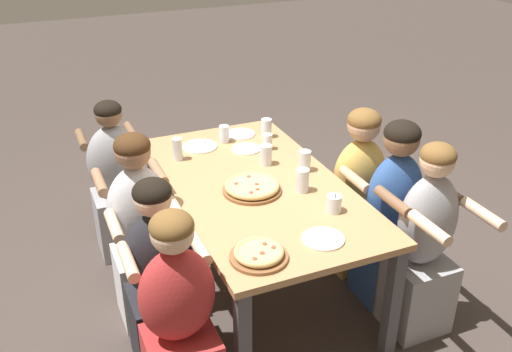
{
  "coord_description": "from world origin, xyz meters",
  "views": [
    {
      "loc": [
        2.79,
        -1.19,
        2.38
      ],
      "look_at": [
        0.0,
        0.0,
        0.81
      ],
      "focal_mm": 40.0,
      "sensor_mm": 36.0,
      "label": 1
    }
  ],
  "objects_px": {
    "empty_plate_c": "(240,134)",
    "drinking_glass_a": "(304,162)",
    "empty_plate_d": "(246,149)",
    "diner_near_midright": "(160,283)",
    "drinking_glass_g": "(178,149)",
    "diner_near_center": "(142,237)",
    "drinking_glass_f": "(224,135)",
    "empty_plate_a": "(200,146)",
    "drinking_glass_d": "(268,143)",
    "diner_near_left": "(117,186)",
    "pizza_board_main": "(259,254)",
    "diner_far_right": "(424,249)",
    "diner_near_right": "(179,325)",
    "empty_plate_b": "(323,239)",
    "diner_far_center": "(358,196)",
    "diner_far_midright": "(392,220)",
    "drinking_glass_b": "(303,182)",
    "pizza_board_second": "(252,187)",
    "drinking_glass_e": "(266,156)",
    "cocktail_glass_blue": "(334,205)",
    "drinking_glass_c": "(266,129)"
  },
  "relations": [
    {
      "from": "drinking_glass_g",
      "to": "empty_plate_b",
      "type": "bearing_deg",
      "value": 18.94
    },
    {
      "from": "diner_far_midright",
      "to": "drinking_glass_a",
      "type": "bearing_deg",
      "value": -50.95
    },
    {
      "from": "drinking_glass_a",
      "to": "drinking_glass_f",
      "type": "bearing_deg",
      "value": -153.32
    },
    {
      "from": "empty_plate_c",
      "to": "drinking_glass_a",
      "type": "distance_m",
      "value": 0.71
    },
    {
      "from": "diner_near_right",
      "to": "diner_far_center",
      "type": "xyz_separation_m",
      "value": [
        -0.72,
        1.43,
        0.01
      ]
    },
    {
      "from": "drinking_glass_g",
      "to": "diner_near_center",
      "type": "height_order",
      "value": "diner_near_center"
    },
    {
      "from": "drinking_glass_d",
      "to": "drinking_glass_e",
      "type": "relative_size",
      "value": 0.83
    },
    {
      "from": "drinking_glass_c",
      "to": "drinking_glass_d",
      "type": "xyz_separation_m",
      "value": [
        0.2,
        -0.08,
        -0.01
      ]
    },
    {
      "from": "drinking_glass_g",
      "to": "cocktail_glass_blue",
      "type": "bearing_deg",
      "value": 31.69
    },
    {
      "from": "diner_near_midright",
      "to": "diner_near_left",
      "type": "relative_size",
      "value": 1.0
    },
    {
      "from": "empty_plate_a",
      "to": "diner_near_right",
      "type": "height_order",
      "value": "diner_near_right"
    },
    {
      "from": "drinking_glass_f",
      "to": "diner_near_left",
      "type": "xyz_separation_m",
      "value": [
        -0.11,
        -0.75,
        -0.3
      ]
    },
    {
      "from": "drinking_glass_c",
      "to": "diner_near_left",
      "type": "relative_size",
      "value": 0.12
    },
    {
      "from": "diner_near_center",
      "to": "empty_plate_b",
      "type": "bearing_deg",
      "value": -41.71
    },
    {
      "from": "drinking_glass_d",
      "to": "diner_near_right",
      "type": "relative_size",
      "value": 0.1
    },
    {
      "from": "empty_plate_a",
      "to": "drinking_glass_g",
      "type": "bearing_deg",
      "value": -55.74
    },
    {
      "from": "empty_plate_a",
      "to": "drinking_glass_d",
      "type": "height_order",
      "value": "drinking_glass_d"
    },
    {
      "from": "empty_plate_d",
      "to": "drinking_glass_f",
      "type": "bearing_deg",
      "value": -153.3
    },
    {
      "from": "cocktail_glass_blue",
      "to": "drinking_glass_a",
      "type": "distance_m",
      "value": 0.52
    },
    {
      "from": "empty_plate_d",
      "to": "drinking_glass_b",
      "type": "distance_m",
      "value": 0.68
    },
    {
      "from": "cocktail_glass_blue",
      "to": "drinking_glass_f",
      "type": "bearing_deg",
      "value": -168.62
    },
    {
      "from": "diner_near_midright",
      "to": "diner_near_center",
      "type": "relative_size",
      "value": 0.94
    },
    {
      "from": "diner_far_midright",
      "to": "empty_plate_c",
      "type": "bearing_deg",
      "value": -65.1
    },
    {
      "from": "empty_plate_d",
      "to": "drinking_glass_d",
      "type": "bearing_deg",
      "value": 71.04
    },
    {
      "from": "drinking_glass_f",
      "to": "diner_near_center",
      "type": "relative_size",
      "value": 0.1
    },
    {
      "from": "empty_plate_d",
      "to": "diner_far_right",
      "type": "distance_m",
      "value": 1.35
    },
    {
      "from": "empty_plate_d",
      "to": "drinking_glass_a",
      "type": "bearing_deg",
      "value": 26.67
    },
    {
      "from": "pizza_board_second",
      "to": "diner_near_center",
      "type": "height_order",
      "value": "diner_near_center"
    },
    {
      "from": "drinking_glass_g",
      "to": "drinking_glass_f",
      "type": "bearing_deg",
      "value": 111.35
    },
    {
      "from": "drinking_glass_d",
      "to": "drinking_glass_f",
      "type": "relative_size",
      "value": 0.91
    },
    {
      "from": "drinking_glass_a",
      "to": "diner_far_midright",
      "type": "bearing_deg",
      "value": 39.05
    },
    {
      "from": "pizza_board_main",
      "to": "diner_far_right",
      "type": "relative_size",
      "value": 0.24
    },
    {
      "from": "empty_plate_c",
      "to": "diner_near_midright",
      "type": "distance_m",
      "value": 1.47
    },
    {
      "from": "drinking_glass_f",
      "to": "diner_far_center",
      "type": "relative_size",
      "value": 0.11
    },
    {
      "from": "empty_plate_b",
      "to": "empty_plate_c",
      "type": "relative_size",
      "value": 1.03
    },
    {
      "from": "drinking_glass_b",
      "to": "drinking_glass_f",
      "type": "relative_size",
      "value": 1.17
    },
    {
      "from": "pizza_board_main",
      "to": "diner_near_right",
      "type": "distance_m",
      "value": 0.5
    },
    {
      "from": "drinking_glass_e",
      "to": "diner_near_center",
      "type": "height_order",
      "value": "diner_near_center"
    },
    {
      "from": "pizza_board_main",
      "to": "drinking_glass_g",
      "type": "height_order",
      "value": "drinking_glass_g"
    },
    {
      "from": "drinking_glass_a",
      "to": "diner_far_right",
      "type": "relative_size",
      "value": 0.11
    },
    {
      "from": "pizza_board_second",
      "to": "diner_near_midright",
      "type": "relative_size",
      "value": 0.31
    },
    {
      "from": "empty_plate_b",
      "to": "diner_near_left",
      "type": "relative_size",
      "value": 0.19
    },
    {
      "from": "cocktail_glass_blue",
      "to": "drinking_glass_g",
      "type": "distance_m",
      "value": 1.15
    },
    {
      "from": "empty_plate_a",
      "to": "diner_near_left",
      "type": "xyz_separation_m",
      "value": [
        -0.13,
        -0.57,
        -0.25
      ]
    },
    {
      "from": "drinking_glass_d",
      "to": "diner_far_right",
      "type": "relative_size",
      "value": 0.09
    },
    {
      "from": "drinking_glass_g",
      "to": "diner_far_center",
      "type": "relative_size",
      "value": 0.13
    },
    {
      "from": "drinking_glass_b",
      "to": "diner_near_center",
      "type": "distance_m",
      "value": 0.99
    },
    {
      "from": "cocktail_glass_blue",
      "to": "drinking_glass_g",
      "type": "bearing_deg",
      "value": -148.31
    },
    {
      "from": "empty_plate_b",
      "to": "diner_far_center",
      "type": "distance_m",
      "value": 0.95
    },
    {
      "from": "diner_far_center",
      "to": "diner_near_left",
      "type": "distance_m",
      "value": 1.64
    }
  ]
}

